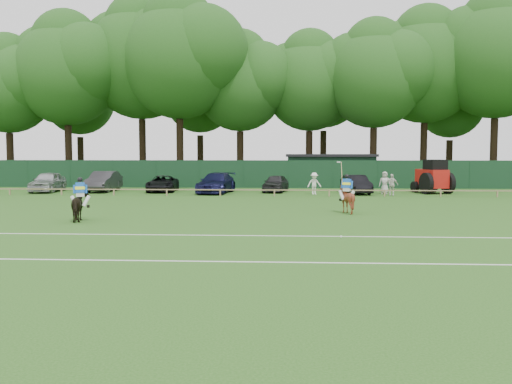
# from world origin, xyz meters

# --- Properties ---
(ground) EXTENTS (160.00, 160.00, 0.00)m
(ground) POSITION_xyz_m (0.00, 0.00, 0.00)
(ground) COLOR #1E4C14
(ground) RESTS_ON ground
(horse_dark) EXTENTS (1.27, 1.88, 1.46)m
(horse_dark) POSITION_xyz_m (-7.69, 2.95, 0.73)
(horse_dark) COLOR black
(horse_dark) RESTS_ON ground
(horse_chestnut) EXTENTS (1.61, 1.69, 1.46)m
(horse_chestnut) POSITION_xyz_m (5.07, 7.09, 0.73)
(horse_chestnut) COLOR maroon
(horse_chestnut) RESTS_ON ground
(sedan_silver) EXTENTS (2.39, 4.97, 1.64)m
(sedan_silver) POSITION_xyz_m (-17.48, 21.17, 0.82)
(sedan_silver) COLOR #B0B3B6
(sedan_silver) RESTS_ON ground
(sedan_grey) EXTENTS (1.85, 5.05, 1.65)m
(sedan_grey) POSITION_xyz_m (-13.10, 21.90, 0.83)
(sedan_grey) COLOR #2F2F32
(sedan_grey) RESTS_ON ground
(suv_black) EXTENTS (2.50, 4.86, 1.31)m
(suv_black) POSITION_xyz_m (-8.21, 21.87, 0.66)
(suv_black) COLOR black
(suv_black) RESTS_ON ground
(sedan_navy) EXTENTS (2.91, 5.70, 1.58)m
(sedan_navy) POSITION_xyz_m (-3.66, 20.75, 0.79)
(sedan_navy) COLOR #13143C
(sedan_navy) RESTS_ON ground
(hatch_grey) EXTENTS (2.33, 4.36, 1.41)m
(hatch_grey) POSITION_xyz_m (1.01, 22.15, 0.70)
(hatch_grey) COLOR #28282A
(hatch_grey) RESTS_ON ground
(estate_black) EXTENTS (2.13, 4.57, 1.45)m
(estate_black) POSITION_xyz_m (7.29, 20.73, 0.73)
(estate_black) COLOR black
(estate_black) RESTS_ON ground
(spectator_left) EXTENTS (1.19, 0.85, 1.67)m
(spectator_left) POSITION_xyz_m (4.00, 19.80, 0.83)
(spectator_left) COLOR white
(spectator_left) RESTS_ON ground
(spectator_mid) EXTENTS (1.01, 0.61, 1.61)m
(spectator_mid) POSITION_xyz_m (9.71, 19.13, 0.80)
(spectator_mid) COLOR silver
(spectator_mid) RESTS_ON ground
(spectator_right) EXTENTS (0.96, 0.74, 1.73)m
(spectator_right) POSITION_xyz_m (9.45, 20.57, 0.87)
(spectator_right) COLOR beige
(spectator_right) RESTS_ON ground
(rider_dark) EXTENTS (0.92, 0.52, 1.41)m
(rider_dark) POSITION_xyz_m (-7.69, 2.94, 1.41)
(rider_dark) COLOR silver
(rider_dark) RESTS_ON ground
(rider_chestnut) EXTENTS (0.90, 0.77, 2.05)m
(rider_chestnut) POSITION_xyz_m (5.06, 7.08, 1.42)
(rider_chestnut) COLOR silver
(rider_chestnut) RESTS_ON ground
(polo_ball) EXTENTS (0.09, 0.09, 0.09)m
(polo_ball) POSITION_xyz_m (3.95, -1.33, 0.04)
(polo_ball) COLOR silver
(polo_ball) RESTS_ON ground
(pitch_lines) EXTENTS (60.00, 5.10, 0.01)m
(pitch_lines) POSITION_xyz_m (0.00, -3.50, 0.01)
(pitch_lines) COLOR silver
(pitch_lines) RESTS_ON ground
(pitch_rail) EXTENTS (62.10, 0.10, 0.50)m
(pitch_rail) POSITION_xyz_m (0.00, 18.00, 0.45)
(pitch_rail) COLOR #997F5B
(pitch_rail) RESTS_ON ground
(perimeter_fence) EXTENTS (92.08, 0.08, 2.50)m
(perimeter_fence) POSITION_xyz_m (0.00, 27.00, 1.25)
(perimeter_fence) COLOR #14351E
(perimeter_fence) RESTS_ON ground
(utility_shed) EXTENTS (8.40, 4.40, 3.04)m
(utility_shed) POSITION_xyz_m (6.00, 30.00, 1.54)
(utility_shed) COLOR #14331E
(utility_shed) RESTS_ON ground
(tree_row) EXTENTS (96.00, 12.00, 21.00)m
(tree_row) POSITION_xyz_m (2.00, 35.00, 0.00)
(tree_row) COLOR #26561C
(tree_row) RESTS_ON ground
(tractor) EXTENTS (2.91, 3.61, 2.65)m
(tractor) POSITION_xyz_m (13.32, 21.34, 1.25)
(tractor) COLOR red
(tractor) RESTS_ON ground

